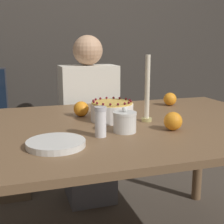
# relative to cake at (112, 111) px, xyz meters

# --- Properties ---
(wall_behind) EXTENTS (8.00, 0.05, 2.60)m
(wall_behind) POSITION_rel_cake_xyz_m (0.06, 1.33, 0.47)
(wall_behind) COLOR #38332D
(wall_behind) RESTS_ON ground_plane
(dining_table) EXTENTS (1.62, 1.12, 0.78)m
(dining_table) POSITION_rel_cake_xyz_m (0.06, -0.07, -0.15)
(dining_table) COLOR brown
(dining_table) RESTS_ON ground_plane
(cake) EXTENTS (0.22, 0.22, 0.11)m
(cake) POSITION_rel_cake_xyz_m (0.00, 0.00, 0.00)
(cake) COLOR white
(cake) RESTS_ON dining_table
(sugar_bowl) EXTENTS (0.10, 0.10, 0.11)m
(sugar_bowl) POSITION_rel_cake_xyz_m (-0.01, -0.22, -0.00)
(sugar_bowl) COLOR silver
(sugar_bowl) RESTS_ON dining_table
(sugar_shaker) EXTENTS (0.05, 0.05, 0.13)m
(sugar_shaker) POSITION_rel_cake_xyz_m (-0.13, -0.26, 0.02)
(sugar_shaker) COLOR white
(sugar_shaker) RESTS_ON dining_table
(plate_stack) EXTENTS (0.23, 0.23, 0.02)m
(plate_stack) POSITION_rel_cake_xyz_m (-0.33, -0.33, -0.04)
(plate_stack) COLOR silver
(plate_stack) RESTS_ON dining_table
(candle) EXTENTS (0.05, 0.05, 0.33)m
(candle) POSITION_rel_cake_xyz_m (0.16, -0.07, 0.09)
(candle) COLOR tan
(candle) RESTS_ON dining_table
(orange_fruit_0) EXTENTS (0.08, 0.08, 0.08)m
(orange_fruit_0) POSITION_rel_cake_xyz_m (-0.13, 0.14, -0.01)
(orange_fruit_0) COLOR orange
(orange_fruit_0) RESTS_ON dining_table
(orange_fruit_1) EXTENTS (0.08, 0.08, 0.08)m
(orange_fruit_1) POSITION_rel_cake_xyz_m (0.21, -0.26, -0.01)
(orange_fruit_1) COLOR orange
(orange_fruit_1) RESTS_ON dining_table
(orange_fruit_2) EXTENTS (0.08, 0.08, 0.08)m
(orange_fruit_2) POSITION_rel_cake_xyz_m (0.47, 0.27, -0.01)
(orange_fruit_2) COLOR orange
(orange_fruit_2) RESTS_ON dining_table
(person_man_blue_shirt) EXTENTS (0.40, 0.34, 1.22)m
(person_man_blue_shirt) POSITION_rel_cake_xyz_m (0.04, 0.69, -0.29)
(person_man_blue_shirt) COLOR #595960
(person_man_blue_shirt) RESTS_ON ground_plane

